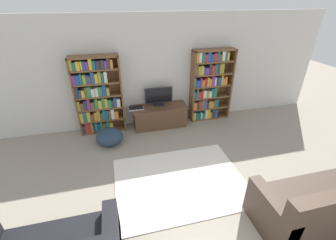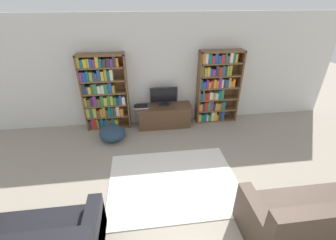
% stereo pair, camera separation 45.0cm
% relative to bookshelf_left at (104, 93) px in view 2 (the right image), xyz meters
% --- Properties ---
extents(wall_back, '(8.80, 0.06, 2.60)m').
position_rel_bookshelf_left_xyz_m(wall_back, '(1.36, 0.19, 0.41)').
color(wall_back, silver).
rests_on(wall_back, ground_plane).
extents(bookshelf_left, '(1.04, 0.30, 1.80)m').
position_rel_bookshelf_left_xyz_m(bookshelf_left, '(0.00, 0.00, 0.00)').
color(bookshelf_left, brown).
rests_on(bookshelf_left, ground_plane).
extents(bookshelf_right, '(1.04, 0.30, 1.80)m').
position_rel_bookshelf_left_xyz_m(bookshelf_right, '(2.72, 0.00, 0.03)').
color(bookshelf_right, brown).
rests_on(bookshelf_right, ground_plane).
extents(tv_stand, '(1.34, 0.51, 0.53)m').
position_rel_bookshelf_left_xyz_m(tv_stand, '(1.41, -0.13, -0.62)').
color(tv_stand, brown).
rests_on(tv_stand, ground_plane).
extents(television, '(0.67, 0.16, 0.46)m').
position_rel_bookshelf_left_xyz_m(television, '(1.41, -0.06, -0.12)').
color(television, black).
rests_on(television, tv_stand).
extents(laptop, '(0.35, 0.25, 0.03)m').
position_rel_bookshelf_left_xyz_m(laptop, '(0.84, -0.10, -0.35)').
color(laptop, silver).
rests_on(laptop, tv_stand).
extents(area_rug, '(2.25, 1.72, 0.02)m').
position_rel_bookshelf_left_xyz_m(area_rug, '(1.34, -2.13, -0.88)').
color(area_rug, white).
rests_on(area_rug, ground_plane).
extents(couch_right_sofa, '(2.03, 0.86, 0.93)m').
position_rel_bookshelf_left_xyz_m(couch_right_sofa, '(3.13, -3.39, -0.58)').
color(couch_right_sofa, '#423328').
rests_on(couch_right_sofa, ground_plane).
extents(beanbag_ottoman, '(0.59, 0.59, 0.34)m').
position_rel_bookshelf_left_xyz_m(beanbag_ottoman, '(0.17, -0.63, -0.72)').
color(beanbag_ottoman, '#23384C').
rests_on(beanbag_ottoman, ground_plane).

